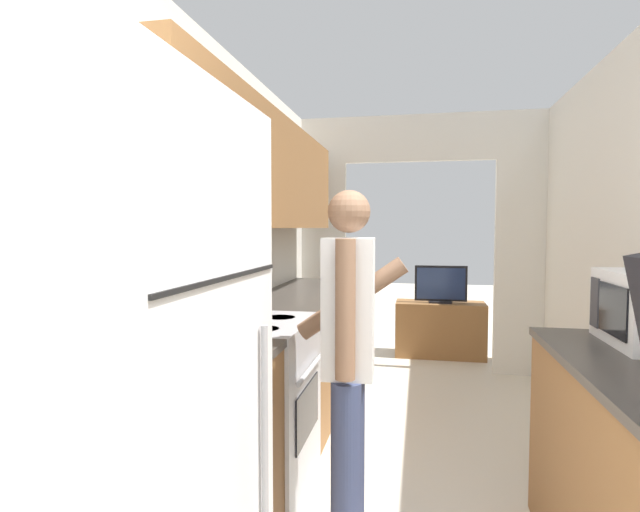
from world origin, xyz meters
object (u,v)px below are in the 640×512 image
Objects in this scene: refrigerator at (113,413)px; television at (441,285)px; person at (349,363)px; tv_cabinet at (440,329)px; range_oven at (250,405)px.

television is at bearing 76.02° from refrigerator.
person is 1.64× the size of tv_cabinet.
tv_cabinet is at bearing 70.32° from range_oven.
person is at bearing -98.41° from tv_cabinet.
refrigerator reaches higher than range_oven.
television is (0.00, -0.04, 0.49)m from tv_cabinet.
person is (0.59, -0.41, 0.37)m from range_oven.
refrigerator is 4.42m from television.
tv_cabinet is 0.50m from television.
tv_cabinet is (0.52, 3.50, -0.54)m from person.
tv_cabinet is at bearing -11.16° from person.
range_oven is 3.28m from tv_cabinet.
person is 3.57m from tv_cabinet.
range_oven is 0.67× the size of person.
range_oven is at bearing -109.93° from television.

